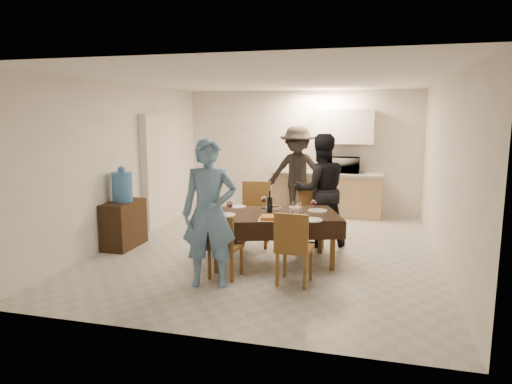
# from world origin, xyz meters

# --- Properties ---
(floor) EXTENTS (5.00, 6.00, 0.02)m
(floor) POSITION_xyz_m (0.00, 0.00, 0.00)
(floor) COLOR #AEAEA9
(floor) RESTS_ON ground
(ceiling) EXTENTS (5.00, 6.00, 0.02)m
(ceiling) POSITION_xyz_m (0.00, 0.00, 2.60)
(ceiling) COLOR white
(ceiling) RESTS_ON wall_back
(wall_back) EXTENTS (5.00, 0.02, 2.60)m
(wall_back) POSITION_xyz_m (0.00, 3.00, 1.30)
(wall_back) COLOR white
(wall_back) RESTS_ON floor
(wall_front) EXTENTS (5.00, 0.02, 2.60)m
(wall_front) POSITION_xyz_m (0.00, -3.00, 1.30)
(wall_front) COLOR white
(wall_front) RESTS_ON floor
(wall_left) EXTENTS (0.02, 6.00, 2.60)m
(wall_left) POSITION_xyz_m (-2.50, 0.00, 1.30)
(wall_left) COLOR white
(wall_left) RESTS_ON floor
(wall_right) EXTENTS (0.02, 6.00, 2.60)m
(wall_right) POSITION_xyz_m (2.50, 0.00, 1.30)
(wall_right) COLOR white
(wall_right) RESTS_ON floor
(stub_partition) EXTENTS (0.15, 1.40, 2.10)m
(stub_partition) POSITION_xyz_m (-2.42, 1.20, 1.05)
(stub_partition) COLOR silver
(stub_partition) RESTS_ON floor
(kitchen_base_cabinet) EXTENTS (2.20, 0.60, 0.86)m
(kitchen_base_cabinet) POSITION_xyz_m (0.60, 2.68, 0.43)
(kitchen_base_cabinet) COLOR tan
(kitchen_base_cabinet) RESTS_ON floor
(kitchen_worktop) EXTENTS (2.24, 0.64, 0.05)m
(kitchen_worktop) POSITION_xyz_m (0.60, 2.68, 0.89)
(kitchen_worktop) COLOR #A2A29E
(kitchen_worktop) RESTS_ON kitchen_base_cabinet
(upper_cabinet) EXTENTS (1.20, 0.34, 0.70)m
(upper_cabinet) POSITION_xyz_m (0.90, 2.82, 1.85)
(upper_cabinet) COLOR white
(upper_cabinet) RESTS_ON wall_back
(dining_table) EXTENTS (2.07, 1.59, 0.71)m
(dining_table) POSITION_xyz_m (0.17, -0.64, 0.68)
(dining_table) COLOR black
(dining_table) RESTS_ON floor
(chair_near_left) EXTENTS (0.42, 0.43, 0.46)m
(chair_near_left) POSITION_xyz_m (-0.28, -1.47, 0.52)
(chair_near_left) COLOR brown
(chair_near_left) RESTS_ON floor
(chair_near_right) EXTENTS (0.45, 0.45, 0.50)m
(chair_near_right) POSITION_xyz_m (0.62, -1.47, 0.57)
(chair_near_right) COLOR brown
(chair_near_right) RESTS_ON floor
(chair_far_left) EXTENTS (0.53, 0.53, 0.55)m
(chair_far_left) POSITION_xyz_m (-0.28, 0.02, 0.62)
(chair_far_left) COLOR brown
(chair_far_left) RESTS_ON floor
(chair_far_right) EXTENTS (0.44, 0.44, 0.51)m
(chair_far_right) POSITION_xyz_m (0.62, 0.03, 0.58)
(chair_far_right) COLOR brown
(chair_far_right) RESTS_ON floor
(console) EXTENTS (0.40, 0.79, 0.73)m
(console) POSITION_xyz_m (-2.28, -0.47, 0.37)
(console) COLOR black
(console) RESTS_ON floor
(water_jug) EXTENTS (0.31, 0.31, 0.47)m
(water_jug) POSITION_xyz_m (-2.28, -0.47, 0.97)
(water_jug) COLOR #4081C6
(water_jug) RESTS_ON console
(wine_bottle) EXTENTS (0.08, 0.08, 0.31)m
(wine_bottle) POSITION_xyz_m (0.12, -0.59, 0.87)
(wine_bottle) COLOR black
(wine_bottle) RESTS_ON dining_table
(water_pitcher) EXTENTS (0.13, 0.13, 0.19)m
(water_pitcher) POSITION_xyz_m (0.52, -0.69, 0.81)
(water_pitcher) COLOR white
(water_pitcher) RESTS_ON dining_table
(savoury_tart) EXTENTS (0.43, 0.35, 0.05)m
(savoury_tart) POSITION_xyz_m (0.27, -1.02, 0.74)
(savoury_tart) COLOR #B37434
(savoury_tart) RESTS_ON dining_table
(salad_bowl) EXTENTS (0.19, 0.19, 0.07)m
(salad_bowl) POSITION_xyz_m (0.47, -0.46, 0.75)
(salad_bowl) COLOR silver
(salad_bowl) RESTS_ON dining_table
(mushroom_dish) EXTENTS (0.21, 0.21, 0.04)m
(mushroom_dish) POSITION_xyz_m (0.12, -0.36, 0.73)
(mushroom_dish) COLOR silver
(mushroom_dish) RESTS_ON dining_table
(wine_glass_a) EXTENTS (0.09, 0.09, 0.20)m
(wine_glass_a) POSITION_xyz_m (-0.38, -0.89, 0.81)
(wine_glass_a) COLOR white
(wine_glass_a) RESTS_ON dining_table
(wine_glass_b) EXTENTS (0.08, 0.08, 0.18)m
(wine_glass_b) POSITION_xyz_m (0.72, -0.39, 0.80)
(wine_glass_b) COLOR white
(wine_glass_b) RESTS_ON dining_table
(wine_glass_c) EXTENTS (0.08, 0.08, 0.19)m
(wine_glass_c) POSITION_xyz_m (-0.03, -0.34, 0.81)
(wine_glass_c) COLOR white
(wine_glass_c) RESTS_ON dining_table
(plate_near_left) EXTENTS (0.28, 0.28, 0.02)m
(plate_near_left) POSITION_xyz_m (-0.43, -0.94, 0.72)
(plate_near_left) COLOR silver
(plate_near_left) RESTS_ON dining_table
(plate_near_right) EXTENTS (0.28, 0.28, 0.02)m
(plate_near_right) POSITION_xyz_m (0.77, -0.94, 0.72)
(plate_near_right) COLOR silver
(plate_near_right) RESTS_ON dining_table
(plate_far_left) EXTENTS (0.25, 0.25, 0.01)m
(plate_far_left) POSITION_xyz_m (-0.43, -0.34, 0.72)
(plate_far_left) COLOR silver
(plate_far_left) RESTS_ON dining_table
(plate_far_right) EXTENTS (0.28, 0.28, 0.02)m
(plate_far_right) POSITION_xyz_m (0.77, -0.34, 0.72)
(plate_far_right) COLOR silver
(plate_far_right) RESTS_ON dining_table
(microwave) EXTENTS (0.58, 0.39, 0.32)m
(microwave) POSITION_xyz_m (0.95, 2.68, 1.07)
(microwave) COLOR white
(microwave) RESTS_ON kitchen_worktop
(person_near) EXTENTS (0.75, 0.58, 1.82)m
(person_near) POSITION_xyz_m (-0.38, -1.69, 0.91)
(person_near) COLOR #5B87B3
(person_near) RESTS_ON floor
(person_far) EXTENTS (1.06, 0.95, 1.80)m
(person_far) POSITION_xyz_m (0.72, 0.41, 0.90)
(person_far) COLOR black
(person_far) RESTS_ON floor
(person_kitchen) EXTENTS (1.21, 0.69, 1.87)m
(person_kitchen) POSITION_xyz_m (0.04, 2.23, 0.94)
(person_kitchen) COLOR black
(person_kitchen) RESTS_ON floor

